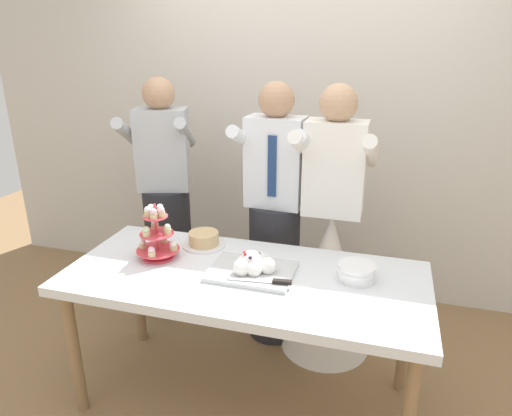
{
  "coord_description": "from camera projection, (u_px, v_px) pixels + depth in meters",
  "views": [
    {
      "loc": [
        0.63,
        -1.94,
        1.88
      ],
      "look_at": [
        0.02,
        0.15,
        1.07
      ],
      "focal_mm": 32.18,
      "sensor_mm": 36.0,
      "label": 1
    }
  ],
  "objects": [
    {
      "name": "person_groom",
      "position": [
        275.0,
        231.0,
        2.88
      ],
      "size": [
        0.48,
        0.51,
        1.66
      ],
      "color": "#232328",
      "rests_on": "ground_plane"
    },
    {
      "name": "main_cake_tray",
      "position": [
        253.0,
        267.0,
        2.28
      ],
      "size": [
        0.44,
        0.31,
        0.12
      ],
      "color": "silver",
      "rests_on": "dessert_table"
    },
    {
      "name": "ground_plane",
      "position": [
        246.0,
        397.0,
        2.56
      ],
      "size": [
        8.0,
        8.0,
        0.0
      ],
      "primitive_type": "plane",
      "color": "olive"
    },
    {
      "name": "cupcake_stand",
      "position": [
        157.0,
        235.0,
        2.42
      ],
      "size": [
        0.23,
        0.23,
        0.31
      ],
      "color": "#D83F4C",
      "rests_on": "dessert_table"
    },
    {
      "name": "round_cake",
      "position": [
        204.0,
        240.0,
        2.59
      ],
      "size": [
        0.24,
        0.24,
        0.08
      ],
      "color": "white",
      "rests_on": "dessert_table"
    },
    {
      "name": "person_guest",
      "position": [
        167.0,
        212.0,
        3.19
      ],
      "size": [
        0.58,
        0.6,
        1.66
      ],
      "color": "#232328",
      "rests_on": "ground_plane"
    },
    {
      "name": "plate_stack",
      "position": [
        356.0,
        272.0,
        2.23
      ],
      "size": [
        0.19,
        0.19,
        0.08
      ],
      "color": "white",
      "rests_on": "dessert_table"
    },
    {
      "name": "rear_wall",
      "position": [
        302.0,
        102.0,
        3.31
      ],
      "size": [
        5.2,
        0.1,
        2.9
      ],
      "primitive_type": "cube",
      "color": "beige",
      "rests_on": "ground_plane"
    },
    {
      "name": "dessert_table",
      "position": [
        244.0,
        287.0,
        2.32
      ],
      "size": [
        1.8,
        0.8,
        0.78
      ],
      "color": "silver",
      "rests_on": "ground_plane"
    },
    {
      "name": "person_bride",
      "position": [
        329.0,
        265.0,
        2.8
      ],
      "size": [
        0.56,
        0.56,
        1.66
      ],
      "color": "white",
      "rests_on": "ground_plane"
    }
  ]
}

